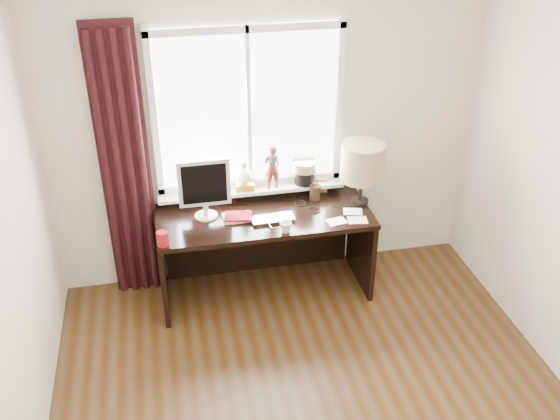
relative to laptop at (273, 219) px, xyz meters
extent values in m
cube|color=white|center=(0.05, -1.53, 1.84)|extent=(3.50, 4.00, 0.00)
cube|color=beige|center=(0.05, 0.47, 0.54)|extent=(3.50, 0.00, 2.60)
imported|color=silver|center=(0.00, 0.00, 0.00)|extent=(0.35, 0.23, 0.03)
imported|color=white|center=(0.06, -0.19, 0.03)|extent=(0.11, 0.11, 0.09)
cylinder|color=#9F0D18|center=(-0.85, -0.19, 0.04)|extent=(0.08, 0.08, 0.11)
cube|color=white|center=(-0.10, 0.45, 0.74)|extent=(1.40, 0.02, 1.30)
cube|color=silver|center=(-0.10, 0.43, 0.11)|extent=(1.50, 0.05, 0.05)
cube|color=silver|center=(-0.10, 0.43, 1.36)|extent=(1.50, 0.05, 0.05)
cube|color=silver|center=(-0.83, 0.43, 0.74)|extent=(0.05, 0.05, 1.40)
cube|color=silver|center=(0.62, 0.43, 0.74)|extent=(0.05, 0.05, 1.40)
cube|color=silver|center=(-0.10, 0.43, 0.74)|extent=(0.03, 0.05, 1.30)
cube|color=silver|center=(-0.10, 0.38, 0.07)|extent=(1.52, 0.18, 0.03)
cylinder|color=#5D0711|center=(-0.56, 0.38, 0.21)|extent=(0.14, 0.14, 0.24)
cube|color=gold|center=(-0.17, 0.37, 0.12)|extent=(0.15, 0.12, 0.06)
sphere|color=beige|center=(-0.17, 0.37, 0.21)|extent=(0.13, 0.13, 0.13)
sphere|color=beige|center=(-0.17, 0.37, 0.31)|extent=(0.07, 0.07, 0.07)
imported|color=brown|center=(0.07, 0.35, 0.27)|extent=(0.15, 0.11, 0.38)
cylinder|color=#1E4C51|center=(0.07, 0.34, 0.36)|extent=(0.10, 0.10, 0.05)
cylinder|color=black|center=(0.34, 0.37, 0.15)|extent=(0.16, 0.16, 0.12)
cylinder|color=#8C6B4C|center=(0.34, 0.37, 0.25)|extent=(0.20, 0.20, 0.08)
cube|color=black|center=(-1.08, 0.39, 0.36)|extent=(0.38, 0.05, 2.25)
cylinder|color=black|center=(-1.22, 0.35, 0.34)|extent=(0.06, 0.06, 2.20)
cylinder|color=black|center=(-1.13, 0.35, 0.34)|extent=(0.06, 0.06, 2.20)
cylinder|color=black|center=(-1.04, 0.35, 0.34)|extent=(0.06, 0.06, 2.20)
cylinder|color=black|center=(-0.95, 0.35, 0.34)|extent=(0.06, 0.06, 2.20)
cube|color=black|center=(-0.05, 0.10, -0.03)|extent=(1.70, 0.70, 0.04)
cube|color=black|center=(-0.88, 0.10, -0.41)|extent=(0.04, 0.64, 0.71)
cube|color=black|center=(0.78, 0.10, -0.41)|extent=(0.04, 0.64, 0.71)
cube|color=black|center=(-0.05, 0.43, -0.41)|extent=(1.60, 0.03, 0.71)
cylinder|color=beige|center=(-0.50, 0.16, -0.01)|extent=(0.18, 0.18, 0.01)
cylinder|color=beige|center=(-0.50, 0.16, 0.05)|extent=(0.04, 0.04, 0.10)
cube|color=beige|center=(-0.50, 0.16, 0.29)|extent=(0.40, 0.04, 0.38)
cube|color=black|center=(-0.50, 0.14, 0.29)|extent=(0.34, 0.01, 0.32)
cube|color=beige|center=(-0.27, 0.08, 0.00)|extent=(0.22, 0.16, 0.02)
cube|color=#5F0410|center=(-0.26, 0.07, 0.01)|extent=(0.23, 0.18, 0.01)
cylinder|color=black|center=(0.40, 0.27, 0.05)|extent=(0.09, 0.09, 0.12)
cylinder|color=black|center=(0.39, 0.28, 0.10)|extent=(0.01, 0.01, 0.22)
cylinder|color=black|center=(0.42, 0.26, 0.08)|extent=(0.01, 0.01, 0.19)
cylinder|color=black|center=(0.40, 0.28, 0.11)|extent=(0.01, 0.01, 0.25)
cylinder|color=black|center=(0.42, 0.28, 0.07)|extent=(0.01, 0.01, 0.17)
cube|color=gold|center=(0.49, 0.37, 0.05)|extent=(0.10, 0.04, 0.13)
cube|color=#996633|center=(0.49, 0.36, 0.05)|extent=(0.07, 0.02, 0.10)
cylinder|color=black|center=(0.75, 0.13, 0.00)|extent=(0.14, 0.14, 0.03)
cylinder|color=black|center=(0.75, 0.13, 0.13)|extent=(0.03, 0.03, 0.22)
cylinder|color=tan|center=(0.75, 0.13, 0.36)|extent=(0.35, 0.35, 0.30)
cube|color=white|center=(0.64, -0.14, -0.01)|extent=(0.17, 0.13, 0.00)
cube|color=white|center=(0.65, 0.00, -0.01)|extent=(0.17, 0.14, 0.00)
cube|color=white|center=(0.48, -0.12, -0.01)|extent=(0.17, 0.14, 0.00)
torus|color=black|center=(0.08, -0.02, -0.01)|extent=(0.18, 0.18, 0.01)
torus|color=black|center=(0.35, 0.08, -0.01)|extent=(0.14, 0.14, 0.01)
torus|color=black|center=(0.27, 0.21, -0.01)|extent=(0.11, 0.11, 0.01)
camera|label=1|loc=(-0.79, -4.09, 2.48)|focal=40.00mm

